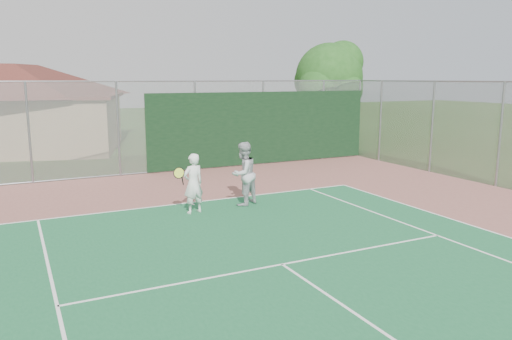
{
  "coord_description": "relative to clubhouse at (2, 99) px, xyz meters",
  "views": [
    {
      "loc": [
        -4.56,
        -1.67,
        3.61
      ],
      "look_at": [
        0.95,
        9.48,
        1.31
      ],
      "focal_mm": 35.0,
      "sensor_mm": 36.0,
      "label": 1
    }
  ],
  "objects": [
    {
      "name": "back_fence",
      "position": [
        6.95,
        -9.2,
        -0.92
      ],
      "size": [
        20.08,
        0.11,
        3.53
      ],
      "color": "gray",
      "rests_on": "ground"
    },
    {
      "name": "side_fence_right",
      "position": [
        14.84,
        -13.68,
        -0.83
      ],
      "size": [
        0.08,
        9.0,
        3.5
      ],
      "color": "gray",
      "rests_on": "ground"
    },
    {
      "name": "clubhouse",
      "position": [
        0.0,
        0.0,
        0.0
      ],
      "size": [
        13.48,
        10.76,
        5.09
      ],
      "rotation": [
        0.0,
        0.0,
        -0.27
      ],
      "color": "tan",
      "rests_on": "ground"
    },
    {
      "name": "tree",
      "position": [
        14.49,
        -7.32,
        0.96
      ],
      "size": [
        3.87,
        3.67,
        5.4
      ],
      "color": "#342212",
      "rests_on": "ground"
    },
    {
      "name": "player_white_front",
      "position": [
        4.55,
        -15.41,
        -1.76
      ],
      "size": [
        1.02,
        0.75,
        1.62
      ],
      "rotation": [
        0.0,
        0.0,
        3.35
      ],
      "color": "white",
      "rests_on": "ground"
    },
    {
      "name": "player_grey_back",
      "position": [
        6.13,
        -15.19,
        -1.68
      ],
      "size": [
        1.1,
        1.01,
        1.81
      ],
      "rotation": [
        0.0,
        0.0,
        3.6
      ],
      "color": "#AEB0B4",
      "rests_on": "ground"
    }
  ]
}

